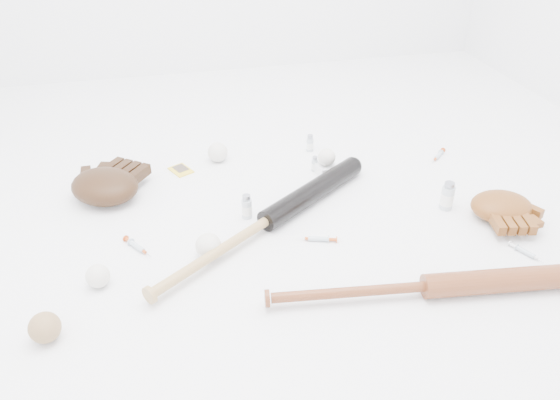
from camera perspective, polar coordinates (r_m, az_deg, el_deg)
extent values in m
plane|color=white|center=(1.81, 0.42, -2.00)|extent=(3.00, 3.00, 0.00)
cube|color=yellow|center=(2.12, -10.32, 3.09)|extent=(0.10, 0.11, 0.01)
cube|color=white|center=(2.06, 4.83, 3.21)|extent=(0.08, 0.08, 0.04)
sphere|color=silver|center=(2.04, 4.90, 4.48)|extent=(0.07, 0.07, 0.07)
sphere|color=silver|center=(1.61, -18.50, -7.55)|extent=(0.07, 0.07, 0.07)
sphere|color=silver|center=(2.15, -6.53, 4.98)|extent=(0.08, 0.08, 0.08)
sphere|color=silver|center=(1.64, -7.50, -4.75)|extent=(0.08, 0.08, 0.08)
sphere|color=olive|center=(1.50, -23.37, -12.14)|extent=(0.08, 0.08, 0.08)
cylinder|color=silver|center=(2.07, 3.64, 3.81)|extent=(0.02, 0.02, 0.06)
cylinder|color=silver|center=(2.22, 3.15, 5.98)|extent=(0.03, 0.03, 0.07)
cylinder|color=silver|center=(1.80, -3.50, -0.67)|extent=(0.03, 0.03, 0.09)
cylinder|color=silver|center=(1.92, 17.10, 0.44)|extent=(0.04, 0.04, 0.10)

